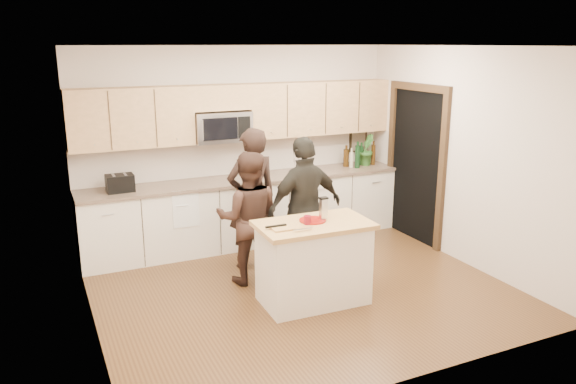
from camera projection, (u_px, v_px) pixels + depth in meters
name	position (u px, v px, depth m)	size (l,w,h in m)	color
floor	(301.00, 288.00, 6.45)	(4.50, 4.50, 0.00)	brown
room_shell	(302.00, 139.00, 6.00)	(4.52, 4.02, 2.71)	beige
back_cabinetry	(248.00, 210.00, 7.81)	(4.50, 0.66, 0.94)	silver
upper_cabinetry	(244.00, 110.00, 7.59)	(4.50, 0.33, 0.75)	tan
microwave	(221.00, 127.00, 7.47)	(0.76, 0.41, 0.40)	silver
doorway	(416.00, 159.00, 7.85)	(0.06, 1.25, 2.20)	black
framed_picture	(358.00, 140.00, 8.65)	(0.30, 0.03, 0.38)	black
dish_towel	(183.00, 199.00, 7.17)	(0.34, 0.60, 0.48)	white
island	(313.00, 262.00, 6.01)	(1.22, 0.74, 0.90)	silver
red_plate	(313.00, 220.00, 5.95)	(0.29, 0.29, 0.02)	maroon
box_grater	(323.00, 208.00, 5.95)	(0.09, 0.07, 0.24)	silver
drink_glass	(307.00, 220.00, 5.84)	(0.08, 0.08, 0.09)	maroon
cutting_board	(283.00, 228.00, 5.70)	(0.23, 0.19, 0.02)	tan
tongs	(276.00, 226.00, 5.71)	(0.23, 0.03, 0.02)	black
knife	(303.00, 229.00, 5.63)	(0.21, 0.02, 0.01)	silver
toaster	(120.00, 183.00, 6.95)	(0.33, 0.24, 0.22)	black
bottle_cluster	(360.00, 154.00, 8.41)	(0.56, 0.33, 0.39)	#331F09
orchid	(366.00, 150.00, 8.44)	(0.26, 0.21, 0.47)	#37712D
woman_left	(252.00, 199.00, 6.87)	(0.64, 0.42, 1.76)	black
woman_center	(249.00, 218.00, 6.45)	(0.76, 0.59, 1.56)	#321F19
woman_right	(305.00, 208.00, 6.63)	(0.99, 0.41, 1.69)	black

